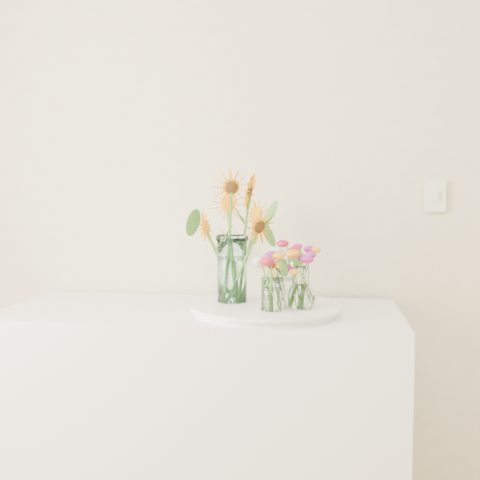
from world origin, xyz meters
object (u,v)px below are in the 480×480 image
at_px(mason_jar, 232,269).
at_px(counter, 201,432).
at_px(small_vase_a, 271,295).
at_px(tray, 265,310).
at_px(small_vase_b, 301,288).
at_px(small_vase_c, 286,284).

bearing_deg(mason_jar, counter, 172.39).
relative_size(counter, small_vase_a, 12.44).
xyz_separation_m(tray, mason_jar, (-0.12, 0.04, 0.13)).
height_order(small_vase_b, small_vase_c, small_vase_b).
bearing_deg(mason_jar, small_vase_b, -20.10).
bearing_deg(counter, small_vase_b, -16.16).
bearing_deg(small_vase_a, small_vase_b, 30.71).
relative_size(small_vase_a, small_vase_c, 0.95).
height_order(small_vase_a, small_vase_c, small_vase_c).
height_order(counter, small_vase_c, small_vase_c).
bearing_deg(small_vase_a, counter, 149.53).
bearing_deg(counter, tray, -12.89).
height_order(tray, mason_jar, mason_jar).
distance_m(small_vase_a, small_vase_b, 0.11).
bearing_deg(small_vase_a, mason_jar, 136.68).
relative_size(tray, small_vase_a, 4.34).
height_order(tray, small_vase_a, small_vase_a).
height_order(tray, small_vase_c, small_vase_c).
bearing_deg(counter, small_vase_c, 11.24).
height_order(tray, small_vase_b, small_vase_b).
bearing_deg(small_vase_a, tray, 106.34).
bearing_deg(small_vase_c, counter, -168.76).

